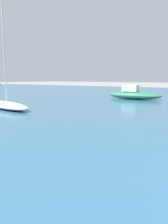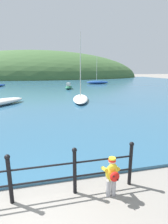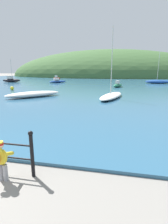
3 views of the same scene
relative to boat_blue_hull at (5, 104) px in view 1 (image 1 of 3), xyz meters
name	(u,v)px [view 1 (image 1 of 3)]	position (x,y,z in m)	size (l,w,h in m)	color
boat_blue_hull	(5,104)	(0.00, 0.00, 0.00)	(2.45, 5.26, 5.97)	silver
boat_green_fishing	(134,95)	(9.90, -4.08, 0.17)	(1.71, 4.71, 1.21)	#287551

